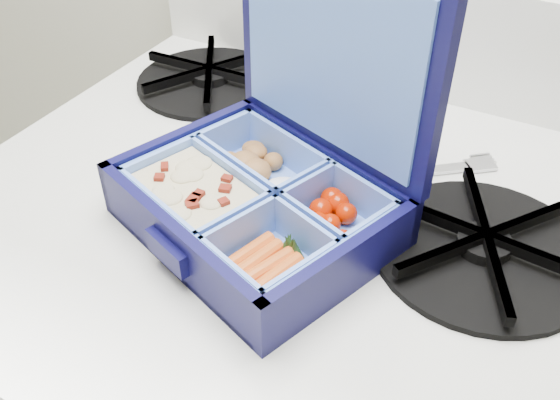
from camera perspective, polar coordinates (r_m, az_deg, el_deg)
The scene contains 4 objects.
bento_box at distance 0.52m, azimuth -2.29°, elevation -0.55°, with size 0.22×0.17×0.05m, color #0B0A39, non-canonical shape.
burner_grate at distance 0.54m, azimuth 18.20°, elevation -3.64°, with size 0.18×0.18×0.03m, color black.
burner_grate_rear at distance 0.75m, azimuth -6.44°, elevation 11.18°, with size 0.17×0.17×0.02m, color black.
fork at distance 0.61m, azimuth 11.01°, elevation 2.34°, with size 0.02×0.17×0.01m, color #B7B7BA, non-canonical shape.
Camera 1 is at (-0.06, 1.29, 1.21)m, focal length 40.00 mm.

